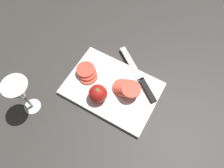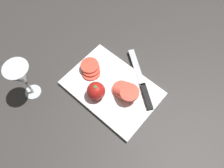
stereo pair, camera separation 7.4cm
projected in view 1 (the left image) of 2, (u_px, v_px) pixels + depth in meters
The scene contains 7 objects.
ground_plane at pixel (106, 88), 0.86m from camera, with size 3.00×3.00×0.00m, color #383533.
cutting_board at pixel (112, 88), 0.85m from camera, with size 0.35×0.24×0.02m.
wine_glass at pixel (20, 93), 0.71m from camera, with size 0.09×0.09×0.18m.
whole_tomato at pixel (98, 94), 0.79m from camera, with size 0.07×0.07×0.07m.
knife at pixel (143, 84), 0.84m from camera, with size 0.24×0.18×0.01m.
tomato_slice_stack_near at pixel (126, 88), 0.81m from camera, with size 0.11×0.08×0.05m.
tomato_slice_stack_far at pixel (87, 73), 0.85m from camera, with size 0.09×0.08×0.03m.
Camera 1 is at (0.21, -0.32, 0.77)m, focal length 35.00 mm.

